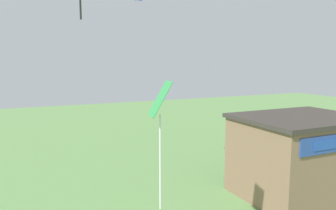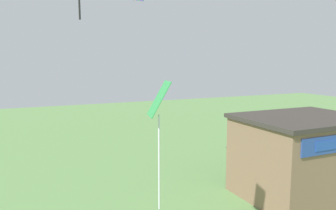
% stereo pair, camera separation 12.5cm
% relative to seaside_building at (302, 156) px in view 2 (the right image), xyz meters
% --- Properties ---
extents(seaside_building, '(7.25, 5.64, 4.81)m').
position_rel_seaside_building_xyz_m(seaside_building, '(0.00, 0.00, 0.00)').
color(seaside_building, '#84664C').
rests_on(seaside_building, ground_plane).
extents(kite_green_diamond, '(0.69, 0.87, 3.60)m').
position_rel_seaside_building_xyz_m(kite_green_diamond, '(-11.54, -5.75, 4.05)').
color(kite_green_diamond, green).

